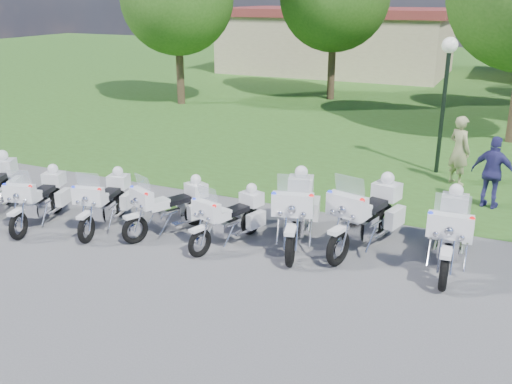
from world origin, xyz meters
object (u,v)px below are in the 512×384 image
at_px(motorcycle_3, 106,201).
at_px(motorcycle_5, 230,217).
at_px(motorcycle_6, 297,210).
at_px(motorcycle_2, 40,198).
at_px(bystander_a, 459,151).
at_px(motorcycle_4, 171,206).
at_px(lamp_post, 447,71).
at_px(motorcycle_8, 451,231).
at_px(motorcycle_7, 367,214).
at_px(bystander_c, 493,173).

relative_size(motorcycle_3, motorcycle_5, 1.06).
xyz_separation_m(motorcycle_3, motorcycle_6, (4.20, 0.97, 0.12)).
distance_m(motorcycle_2, bystander_a, 10.83).
height_order(motorcycle_4, lamp_post, lamp_post).
bearing_deg(motorcycle_4, motorcycle_3, 36.65).
height_order(motorcycle_5, lamp_post, lamp_post).
bearing_deg(motorcycle_8, motorcycle_6, 1.49).
bearing_deg(lamp_post, motorcycle_8, -79.96).
bearing_deg(bystander_a, motorcycle_8, 133.88).
distance_m(motorcycle_3, motorcycle_7, 5.75).
xyz_separation_m(motorcycle_4, motorcycle_6, (2.69, 0.64, 0.13)).
bearing_deg(motorcycle_7, motorcycle_3, 28.24).
xyz_separation_m(motorcycle_8, bystander_a, (-0.45, 5.28, 0.23)).
bearing_deg(motorcycle_7, motorcycle_2, 29.12).
relative_size(motorcycle_5, motorcycle_6, 0.80).
xyz_separation_m(lamp_post, bystander_c, (1.61, -2.46, -2.06)).
distance_m(motorcycle_3, motorcycle_6, 4.31).
xyz_separation_m(motorcycle_5, motorcycle_6, (1.24, 0.61, 0.15)).
bearing_deg(bystander_c, motorcycle_8, 97.34).
bearing_deg(lamp_post, motorcycle_4, -123.32).
xyz_separation_m(motorcycle_7, motorcycle_8, (1.66, -0.14, -0.01)).
distance_m(motorcycle_7, motorcycle_8, 1.66).
height_order(bystander_a, bystander_c, bystander_a).
bearing_deg(lamp_post, motorcycle_6, -106.93).
bearing_deg(motorcycle_6, lamp_post, -121.96).
bearing_deg(motorcycle_3, motorcycle_4, -179.39).
bearing_deg(bystander_a, motorcycle_3, 82.75).
height_order(motorcycle_3, motorcycle_4, motorcycle_3).
bearing_deg(motorcycle_4, bystander_c, -119.25).
bearing_deg(motorcycle_2, bystander_c, -164.07).
distance_m(lamp_post, bystander_c, 3.59).
relative_size(motorcycle_2, bystander_c, 1.21).
relative_size(motorcycle_8, bystander_c, 1.44).
bearing_deg(bystander_a, bystander_c, 160.46).
bearing_deg(motorcycle_4, motorcycle_6, -142.22).
xyz_separation_m(motorcycle_7, lamp_post, (0.57, 6.03, 2.22)).
bearing_deg(motorcycle_2, lamp_post, -148.53).
distance_m(motorcycle_4, lamp_post, 8.77).
distance_m(motorcycle_7, bystander_c, 4.18).
xyz_separation_m(motorcycle_6, bystander_a, (2.60, 5.53, 0.21)).
xyz_separation_m(motorcycle_6, motorcycle_7, (1.39, 0.39, -0.01)).
distance_m(motorcycle_8, bystander_c, 3.74).
relative_size(motorcycle_7, lamp_post, 0.66).
bearing_deg(lamp_post, bystander_a, -54.03).
height_order(motorcycle_4, bystander_a, bystander_a).
xyz_separation_m(motorcycle_7, bystander_c, (2.17, 3.56, 0.16)).
distance_m(bystander_a, bystander_c, 1.84).
xyz_separation_m(motorcycle_5, bystander_c, (4.80, 4.57, 0.30)).
bearing_deg(motorcycle_5, bystander_a, -105.26).
xyz_separation_m(motorcycle_4, bystander_a, (5.29, 6.17, 0.34)).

